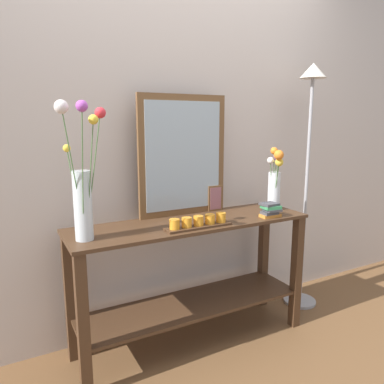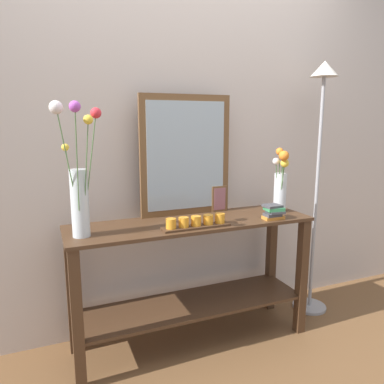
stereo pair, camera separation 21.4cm
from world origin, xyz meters
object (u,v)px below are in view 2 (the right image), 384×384
at_px(book_stack, 273,212).
at_px(floor_lamp, 319,148).
at_px(mirror_leaning, 186,156).
at_px(picture_frame_small, 219,199).
at_px(candle_tray, 196,223).
at_px(console_table, 192,267).
at_px(vase_right, 281,183).
at_px(tall_vase_left, 79,187).

height_order(book_stack, floor_lamp, floor_lamp).
bearing_deg(book_stack, mirror_leaning, 144.48).
bearing_deg(floor_lamp, picture_frame_small, 171.17).
xyz_separation_m(mirror_leaning, picture_frame_small, (0.23, -0.02, -0.29)).
bearing_deg(candle_tray, console_table, 77.28).
height_order(vase_right, floor_lamp, floor_lamp).
height_order(vase_right, picture_frame_small, vase_right).
bearing_deg(mirror_leaning, console_table, -100.28).
xyz_separation_m(mirror_leaning, book_stack, (0.44, -0.32, -0.33)).
bearing_deg(console_table, tall_vase_left, -174.17).
bearing_deg(picture_frame_small, candle_tray, -134.89).
distance_m(candle_tray, book_stack, 0.51).
bearing_deg(mirror_leaning, picture_frame_small, -4.25).
bearing_deg(book_stack, tall_vase_left, 176.16).
relative_size(console_table, candle_tray, 3.73).
relative_size(mirror_leaning, vase_right, 1.77).
xyz_separation_m(console_table, book_stack, (0.48, -0.14, 0.33)).
relative_size(vase_right, candle_tray, 1.08).
relative_size(tall_vase_left, vase_right, 1.60).
relative_size(candle_tray, floor_lamp, 0.22).
height_order(console_table, mirror_leaning, mirror_leaning).
bearing_deg(picture_frame_small, book_stack, -54.25).
bearing_deg(tall_vase_left, book_stack, -3.84).
height_order(tall_vase_left, floor_lamp, floor_lamp).
height_order(mirror_leaning, candle_tray, mirror_leaning).
distance_m(vase_right, floor_lamp, 0.42).
bearing_deg(vase_right, console_table, 178.74).
distance_m(vase_right, picture_frame_small, 0.41).
height_order(candle_tray, picture_frame_small, picture_frame_small).
bearing_deg(tall_vase_left, mirror_leaning, 19.88).
distance_m(vase_right, book_stack, 0.24).
bearing_deg(tall_vase_left, vase_right, 2.37).
bearing_deg(picture_frame_small, vase_right, -26.35).
relative_size(console_table, mirror_leaning, 1.96).
xyz_separation_m(console_table, floor_lamp, (0.97, 0.05, 0.69)).
bearing_deg(floor_lamp, mirror_leaning, 172.28).
bearing_deg(vase_right, book_stack, -136.74).
xyz_separation_m(tall_vase_left, vase_right, (1.25, 0.05, -0.07)).
relative_size(mirror_leaning, candle_tray, 1.90).
bearing_deg(floor_lamp, book_stack, -158.73).
bearing_deg(console_table, floor_lamp, 3.00).
bearing_deg(vase_right, mirror_leaning, 161.77).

